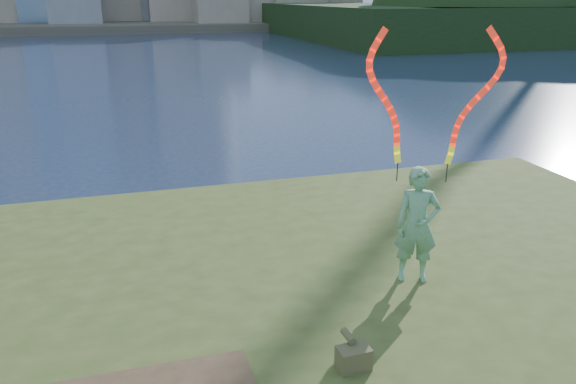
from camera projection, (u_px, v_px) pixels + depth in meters
name	position (u px, v px, depth m)	size (l,w,h in m)	color
ground	(258.00, 326.00, 9.19)	(320.00, 320.00, 0.00)	#1B2843
far_shore	(125.00, 23.00, 94.86)	(320.00, 40.00, 1.20)	#4A4536
wooded_hill	(566.00, 32.00, 79.42)	(78.00, 50.00, 63.00)	black
woman_with_ribbons	(420.00, 197.00, 8.62)	(2.01, 0.84, 4.22)	#167724
canvas_bag	(353.00, 356.00, 6.85)	(0.41, 0.47, 0.38)	#484924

